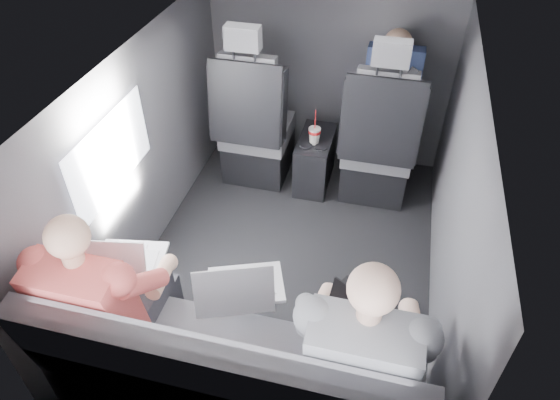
% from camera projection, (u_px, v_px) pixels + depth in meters
% --- Properties ---
extents(floor, '(2.60, 2.60, 0.00)m').
position_uv_depth(floor, '(287.00, 262.00, 3.24)').
color(floor, black).
rests_on(floor, ground).
extents(ceiling, '(2.60, 2.60, 0.00)m').
position_uv_depth(ceiling, '(290.00, 67.00, 2.36)').
color(ceiling, '#B2B2AD').
rests_on(ceiling, panel_back).
extents(panel_left, '(0.02, 2.60, 1.35)m').
position_uv_depth(panel_left, '(142.00, 157.00, 2.97)').
color(panel_left, '#56565B').
rests_on(panel_left, floor).
extents(panel_right, '(0.02, 2.60, 1.35)m').
position_uv_depth(panel_right, '(454.00, 205.00, 2.63)').
color(panel_right, '#56565B').
rests_on(panel_right, floor).
extents(panel_front, '(1.80, 0.02, 1.35)m').
position_uv_depth(panel_front, '(328.00, 77.00, 3.76)').
color(panel_front, '#56565B').
rests_on(panel_front, floor).
extents(panel_back, '(1.80, 0.02, 1.35)m').
position_uv_depth(panel_back, '(207.00, 390.00, 1.84)').
color(panel_back, '#56565B').
rests_on(panel_back, floor).
extents(side_window, '(0.02, 0.75, 0.42)m').
position_uv_depth(side_window, '(112.00, 155.00, 2.60)').
color(side_window, white).
rests_on(side_window, panel_left).
extents(seatbelt, '(0.35, 0.11, 0.59)m').
position_uv_depth(seatbelt, '(383.00, 111.00, 3.13)').
color(seatbelt, black).
rests_on(seatbelt, front_seat_right).
extents(front_seat_left, '(0.52, 0.58, 1.26)m').
position_uv_depth(front_seat_left, '(255.00, 132.00, 3.68)').
color(front_seat_left, black).
rests_on(front_seat_left, floor).
extents(front_seat_right, '(0.52, 0.58, 1.26)m').
position_uv_depth(front_seat_right, '(378.00, 149.00, 3.52)').
color(front_seat_right, black).
rests_on(front_seat_right, floor).
extents(center_console, '(0.24, 0.48, 0.41)m').
position_uv_depth(center_console, '(315.00, 160.00, 3.76)').
color(center_console, black).
rests_on(center_console, floor).
extents(rear_bench, '(1.60, 0.57, 0.92)m').
position_uv_depth(rear_bench, '(234.00, 384.00, 2.25)').
color(rear_bench, '#5E5D62').
rests_on(rear_bench, floor).
extents(soda_cup, '(0.09, 0.09, 0.27)m').
position_uv_depth(soda_cup, '(314.00, 135.00, 3.53)').
color(soda_cup, white).
rests_on(soda_cup, center_console).
extents(laptop_white, '(0.37, 0.36, 0.25)m').
position_uv_depth(laptop_white, '(124.00, 260.00, 2.39)').
color(laptop_white, white).
rests_on(laptop_white, passenger_rear_left).
extents(laptop_silver, '(0.41, 0.42, 0.25)m').
position_uv_depth(laptop_silver, '(242.00, 287.00, 2.26)').
color(laptop_silver, silver).
rests_on(laptop_silver, rear_bench).
extents(laptop_black, '(0.37, 0.41, 0.22)m').
position_uv_depth(laptop_black, '(359.00, 310.00, 2.17)').
color(laptop_black, black).
rests_on(laptop_black, passenger_rear_right).
extents(passenger_rear_left, '(0.48, 0.60, 1.19)m').
position_uv_depth(passenger_rear_left, '(110.00, 299.00, 2.23)').
color(passenger_rear_left, '#2D2D31').
rests_on(passenger_rear_left, rear_bench).
extents(passenger_rear_right, '(0.50, 0.62, 1.22)m').
position_uv_depth(passenger_rear_right, '(361.00, 351.00, 2.01)').
color(passenger_rear_right, navy).
rests_on(passenger_rear_right, rear_bench).
extents(passenger_front_right, '(0.38, 0.38, 0.73)m').
position_uv_depth(passenger_front_right, '(391.00, 89.00, 3.48)').
color(passenger_front_right, navy).
rests_on(passenger_front_right, front_seat_right).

